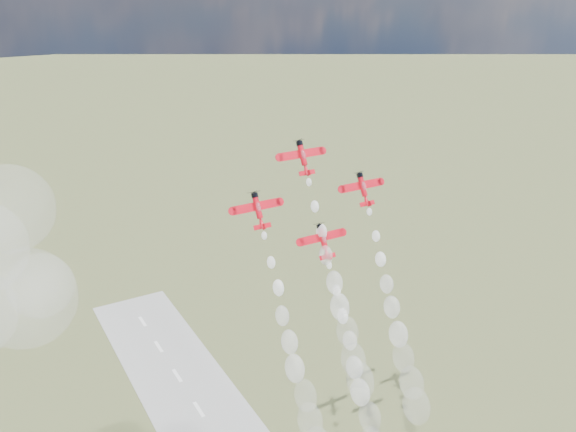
{
  "coord_description": "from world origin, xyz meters",
  "views": [
    {
      "loc": [
        -52.38,
        -80.3,
        130.5
      ],
      "look_at": [
        5.39,
        21.73,
        82.78
      ],
      "focal_mm": 38.0,
      "sensor_mm": 36.0,
      "label": 1
    }
  ],
  "objects_px": {
    "plane_lead": "(303,157)",
    "plane_slot": "(323,240)",
    "plane_left": "(258,210)",
    "plane_right": "(363,188)"
  },
  "relations": [
    {
      "from": "plane_lead",
      "to": "plane_left",
      "type": "bearing_deg",
      "value": -161.48
    },
    {
      "from": "plane_lead",
      "to": "plane_right",
      "type": "height_order",
      "value": "plane_lead"
    },
    {
      "from": "plane_lead",
      "to": "plane_slot",
      "type": "relative_size",
      "value": 1.0
    },
    {
      "from": "plane_lead",
      "to": "plane_slot",
      "type": "height_order",
      "value": "plane_lead"
    },
    {
      "from": "plane_lead",
      "to": "plane_left",
      "type": "xyz_separation_m",
      "value": [
        -12.97,
        -4.34,
        -7.97
      ]
    },
    {
      "from": "plane_left",
      "to": "plane_lead",
      "type": "bearing_deg",
      "value": 18.52
    },
    {
      "from": "plane_lead",
      "to": "plane_slot",
      "type": "distance_m",
      "value": 18.15
    },
    {
      "from": "plane_lead",
      "to": "plane_right",
      "type": "distance_m",
      "value": 15.83
    },
    {
      "from": "plane_slot",
      "to": "plane_lead",
      "type": "bearing_deg",
      "value": 90.0
    },
    {
      "from": "plane_lead",
      "to": "plane_slot",
      "type": "xyz_separation_m",
      "value": [
        0.0,
        -8.69,
        -15.94
      ]
    }
  ]
}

